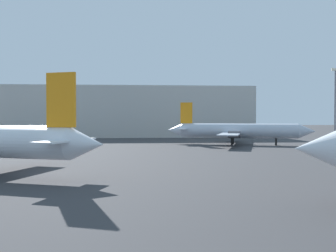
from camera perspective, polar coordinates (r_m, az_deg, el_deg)
The scene contains 4 objects.
airplane_distant at distance 83.28m, azimuth 10.78°, elevation -0.73°, with size 31.95×27.21×9.65m.
airplane_far_left at distance 81.79m, azimuth -22.74°, elevation -0.99°, with size 25.14×24.89×9.70m.
light_mast_right at distance 121.15m, azimuth 24.76°, elevation 3.89°, with size 2.40×0.50×21.12m.
terminal_building at distance 121.71m, azimuth -7.12°, elevation 2.17°, with size 83.16×23.30×15.97m, color #B7B7B2.
Camera 1 is at (2.37, -9.63, 5.99)m, focal length 38.84 mm.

